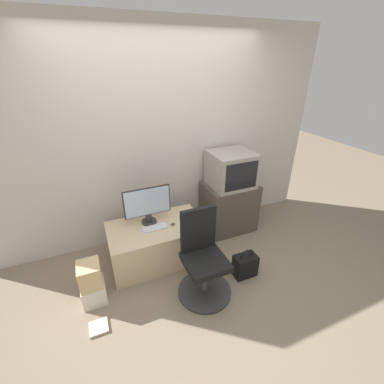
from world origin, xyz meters
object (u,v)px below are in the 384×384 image
object	(u,v)px
office_chair	(203,262)
cardboard_box_lower	(94,291)
mouse	(173,224)
handbag	(245,265)
keyboard	(155,228)
book	(99,327)
main_monitor	(148,205)
crt_tv	(231,169)

from	to	relation	value
office_chair	cardboard_box_lower	size ratio (longest dim) A/B	3.65
mouse	handbag	world-z (taller)	mouse
keyboard	handbag	xyz separation A→B (m)	(0.85, -0.61, -0.35)
keyboard	book	distance (m)	1.09
main_monitor	crt_tv	size ratio (longest dim) A/B	0.98
crt_tv	handbag	bearing A→B (deg)	-107.86
mouse	cardboard_box_lower	xyz separation A→B (m)	(-0.95, -0.28, -0.38)
crt_tv	office_chair	xyz separation A→B (m)	(-0.81, -0.88, -0.54)
office_chair	cardboard_box_lower	world-z (taller)	office_chair
keyboard	office_chair	size ratio (longest dim) A/B	0.30
keyboard	handbag	distance (m)	1.10
main_monitor	cardboard_box_lower	xyz separation A→B (m)	(-0.72, -0.45, -0.61)
keyboard	office_chair	distance (m)	0.70
book	handbag	bearing A→B (deg)	1.56
office_chair	handbag	xyz separation A→B (m)	(0.53, -0.00, -0.23)
office_chair	book	world-z (taller)	office_chair
main_monitor	keyboard	size ratio (longest dim) A/B	1.90
mouse	book	xyz separation A→B (m)	(-0.95, -0.63, -0.48)
main_monitor	keyboard	world-z (taller)	main_monitor
main_monitor	handbag	size ratio (longest dim) A/B	1.54
keyboard	mouse	size ratio (longest dim) A/B	5.06
cardboard_box_lower	handbag	world-z (taller)	handbag
keyboard	main_monitor	bearing A→B (deg)	100.29
main_monitor	crt_tv	xyz separation A→B (m)	(1.16, 0.13, 0.20)
keyboard	cardboard_box_lower	distance (m)	0.88
main_monitor	crt_tv	world-z (taller)	crt_tv
main_monitor	mouse	bearing A→B (deg)	-35.71
cardboard_box_lower	handbag	size ratio (longest dim) A/B	0.73
keyboard	book	xyz separation A→B (m)	(-0.74, -0.65, -0.47)
mouse	crt_tv	xyz separation A→B (m)	(0.92, 0.30, 0.42)
crt_tv	main_monitor	bearing A→B (deg)	-173.83
mouse	book	distance (m)	1.24
handbag	book	xyz separation A→B (m)	(-1.59, -0.04, -0.12)
main_monitor	crt_tv	distance (m)	1.18
mouse	book	size ratio (longest dim) A/B	0.34
keyboard	handbag	size ratio (longest dim) A/B	0.81
keyboard	cardboard_box_lower	bearing A→B (deg)	-157.72
mouse	cardboard_box_lower	bearing A→B (deg)	-163.64
mouse	handbag	xyz separation A→B (m)	(0.64, -0.59, -0.36)
cardboard_box_lower	handbag	distance (m)	1.62
main_monitor	mouse	xyz separation A→B (m)	(0.24, -0.17, -0.23)
mouse	crt_tv	size ratio (longest dim) A/B	0.10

